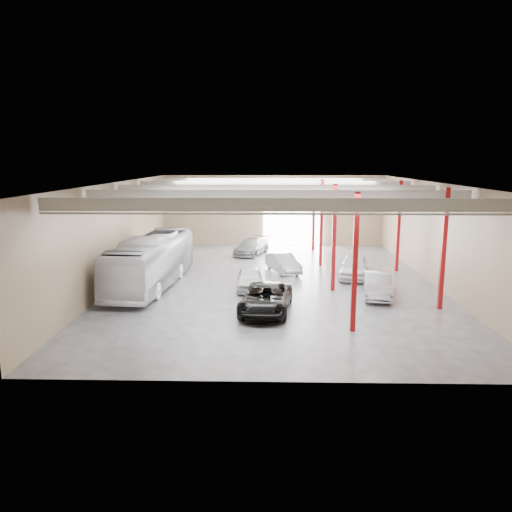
{
  "coord_description": "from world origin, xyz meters",
  "views": [
    {
      "loc": [
        -0.48,
        -34.17,
        8.51
      ],
      "look_at": [
        -1.3,
        -1.5,
        2.2
      ],
      "focal_mm": 35.0,
      "sensor_mm": 36.0,
      "label": 1
    }
  ],
  "objects_px": {
    "coach_bus": "(152,261)",
    "car_right_near": "(378,285)",
    "black_sedan": "(266,299)",
    "car_row_a": "(250,278)",
    "car_right_far": "(354,266)",
    "car_row_c": "(252,246)",
    "car_row_b": "(283,263)"
  },
  "relations": [
    {
      "from": "black_sedan",
      "to": "car_row_c",
      "type": "height_order",
      "value": "black_sedan"
    },
    {
      "from": "coach_bus",
      "to": "car_right_near",
      "type": "xyz_separation_m",
      "value": [
        14.82,
        -2.35,
        -0.95
      ]
    },
    {
      "from": "coach_bus",
      "to": "car_row_a",
      "type": "bearing_deg",
      "value": -1.07
    },
    {
      "from": "coach_bus",
      "to": "car_row_c",
      "type": "xyz_separation_m",
      "value": [
        6.39,
        11.93,
        -0.99
      ]
    },
    {
      "from": "black_sedan",
      "to": "car_right_far",
      "type": "bearing_deg",
      "value": 60.59
    },
    {
      "from": "car_right_near",
      "to": "car_right_far",
      "type": "bearing_deg",
      "value": 106.21
    },
    {
      "from": "coach_bus",
      "to": "car_right_near",
      "type": "relative_size",
      "value": 2.63
    },
    {
      "from": "coach_bus",
      "to": "car_right_near",
      "type": "bearing_deg",
      "value": -4.76
    },
    {
      "from": "coach_bus",
      "to": "car_right_near",
      "type": "height_order",
      "value": "coach_bus"
    },
    {
      "from": "car_row_a",
      "to": "car_row_c",
      "type": "xyz_separation_m",
      "value": [
        -0.28,
        12.55,
        0.01
      ]
    },
    {
      "from": "car_row_c",
      "to": "car_right_near",
      "type": "relative_size",
      "value": 1.07
    },
    {
      "from": "black_sedan",
      "to": "car_row_c",
      "type": "relative_size",
      "value": 1.14
    },
    {
      "from": "car_right_near",
      "to": "car_row_c",
      "type": "bearing_deg",
      "value": 130.23
    },
    {
      "from": "car_row_b",
      "to": "car_right_far",
      "type": "xyz_separation_m",
      "value": [
        5.16,
        -1.73,
        0.13
      ]
    },
    {
      "from": "black_sedan",
      "to": "car_row_c",
      "type": "distance_m",
      "value": 17.8
    },
    {
      "from": "car_row_c",
      "to": "car_right_far",
      "type": "height_order",
      "value": "car_right_far"
    },
    {
      "from": "car_right_far",
      "to": "black_sedan",
      "type": "bearing_deg",
      "value": -114.62
    },
    {
      "from": "black_sedan",
      "to": "car_row_a",
      "type": "relative_size",
      "value": 1.35
    },
    {
      "from": "coach_bus",
      "to": "car_row_b",
      "type": "relative_size",
      "value": 2.85
    },
    {
      "from": "coach_bus",
      "to": "car_row_b",
      "type": "distance_m",
      "value": 10.2
    },
    {
      "from": "car_row_a",
      "to": "car_right_far",
      "type": "bearing_deg",
      "value": 22.44
    },
    {
      "from": "car_row_a",
      "to": "coach_bus",
      "type": "bearing_deg",
      "value": 172.4
    },
    {
      "from": "coach_bus",
      "to": "car_row_c",
      "type": "relative_size",
      "value": 2.46
    },
    {
      "from": "car_right_near",
      "to": "car_right_far",
      "type": "height_order",
      "value": "car_right_far"
    },
    {
      "from": "black_sedan",
      "to": "car_right_near",
      "type": "height_order",
      "value": "black_sedan"
    },
    {
      "from": "car_row_c",
      "to": "car_right_far",
      "type": "xyz_separation_m",
      "value": [
        7.83,
        -9.08,
        0.11
      ]
    },
    {
      "from": "black_sedan",
      "to": "car_row_a",
      "type": "xyz_separation_m",
      "value": [
        -1.12,
        5.2,
        -0.07
      ]
    },
    {
      "from": "car_row_a",
      "to": "black_sedan",
      "type": "bearing_deg",
      "value": -80.09
    },
    {
      "from": "car_row_a",
      "to": "car_right_far",
      "type": "relative_size",
      "value": 0.86
    },
    {
      "from": "car_row_b",
      "to": "car_row_c",
      "type": "relative_size",
      "value": 0.86
    },
    {
      "from": "black_sedan",
      "to": "car_right_far",
      "type": "xyz_separation_m",
      "value": [
        6.43,
        8.67,
        0.05
      ]
    },
    {
      "from": "car_right_near",
      "to": "black_sedan",
      "type": "bearing_deg",
      "value": -144.0
    }
  ]
}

